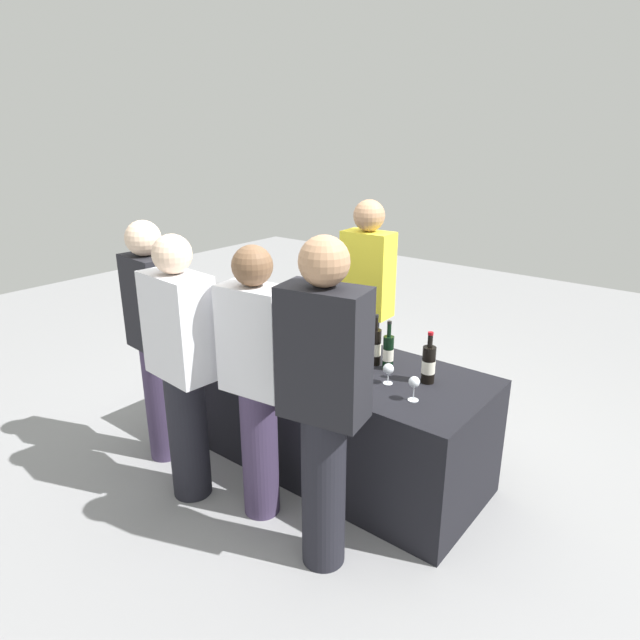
{
  "coord_description": "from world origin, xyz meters",
  "views": [
    {
      "loc": [
        2.06,
        -2.59,
        2.17
      ],
      "look_at": [
        0.0,
        0.0,
        1.02
      ],
      "focal_mm": 30.71,
      "sensor_mm": 36.0,
      "label": 1
    }
  ],
  "objects_px": {
    "wine_glass_2": "(290,347)",
    "guest_3": "(324,399)",
    "wine_glass_0": "(216,325)",
    "menu_board": "(322,329)",
    "wine_bottle_5": "(375,346)",
    "wine_glass_5": "(414,383)",
    "wine_bottle_4": "(367,339)",
    "guest_0": "(153,334)",
    "wine_bottle_7": "(429,364)",
    "wine_bottle_1": "(268,315)",
    "wine_bottle_3": "(343,337)",
    "server_pouring": "(367,302)",
    "guest_1": "(182,364)",
    "wine_bottle_6": "(388,352)",
    "guest_2": "(257,377)",
    "wine_glass_1": "(266,330)",
    "wine_bottle_0": "(242,311)",
    "wine_glass_3": "(352,359)",
    "wine_glass_4": "(388,370)",
    "wine_bottle_2": "(301,328)"
  },
  "relations": [
    {
      "from": "wine_bottle_4",
      "to": "wine_glass_1",
      "type": "relative_size",
      "value": 2.18
    },
    {
      "from": "wine_bottle_5",
      "to": "wine_bottle_7",
      "type": "bearing_deg",
      "value": -4.15
    },
    {
      "from": "wine_bottle_4",
      "to": "menu_board",
      "type": "relative_size",
      "value": 0.36
    },
    {
      "from": "wine_glass_3",
      "to": "server_pouring",
      "type": "bearing_deg",
      "value": 118.7
    },
    {
      "from": "wine_bottle_6",
      "to": "wine_glass_0",
      "type": "bearing_deg",
      "value": -167.36
    },
    {
      "from": "wine_bottle_5",
      "to": "wine_glass_0",
      "type": "relative_size",
      "value": 2.59
    },
    {
      "from": "guest_3",
      "to": "wine_glass_5",
      "type": "bearing_deg",
      "value": 61.7
    },
    {
      "from": "wine_bottle_6",
      "to": "guest_2",
      "type": "xyz_separation_m",
      "value": [
        -0.38,
        -0.75,
        -0.0
      ]
    },
    {
      "from": "wine_bottle_5",
      "to": "wine_glass_5",
      "type": "height_order",
      "value": "wine_bottle_5"
    },
    {
      "from": "wine_glass_0",
      "to": "wine_glass_1",
      "type": "bearing_deg",
      "value": 16.54
    },
    {
      "from": "guest_1",
      "to": "guest_3",
      "type": "bearing_deg",
      "value": 8.68
    },
    {
      "from": "wine_bottle_6",
      "to": "menu_board",
      "type": "relative_size",
      "value": 0.36
    },
    {
      "from": "wine_bottle_3",
      "to": "wine_glass_3",
      "type": "bearing_deg",
      "value": -45.0
    },
    {
      "from": "wine_glass_5",
      "to": "wine_bottle_5",
      "type": "bearing_deg",
      "value": 147.05
    },
    {
      "from": "guest_1",
      "to": "menu_board",
      "type": "relative_size",
      "value": 1.88
    },
    {
      "from": "wine_bottle_6",
      "to": "wine_glass_0",
      "type": "height_order",
      "value": "wine_bottle_6"
    },
    {
      "from": "wine_bottle_5",
      "to": "guest_2",
      "type": "height_order",
      "value": "guest_2"
    },
    {
      "from": "wine_bottle_3",
      "to": "guest_0",
      "type": "distance_m",
      "value": 1.24
    },
    {
      "from": "wine_glass_2",
      "to": "guest_3",
      "type": "xyz_separation_m",
      "value": [
        0.72,
        -0.57,
        0.09
      ]
    },
    {
      "from": "wine_bottle_0",
      "to": "wine_glass_4",
      "type": "height_order",
      "value": "wine_bottle_0"
    },
    {
      "from": "server_pouring",
      "to": "guest_1",
      "type": "xyz_separation_m",
      "value": [
        -0.27,
        -1.51,
        -0.06
      ]
    },
    {
      "from": "wine_bottle_2",
      "to": "wine_glass_4",
      "type": "bearing_deg",
      "value": -11.34
    },
    {
      "from": "wine_bottle_0",
      "to": "menu_board",
      "type": "xyz_separation_m",
      "value": [
        -0.04,
        1.01,
        -0.45
      ]
    },
    {
      "from": "wine_bottle_5",
      "to": "guest_0",
      "type": "xyz_separation_m",
      "value": [
        -1.23,
        -0.77,
        0.02
      ]
    },
    {
      "from": "wine_bottle_4",
      "to": "wine_bottle_1",
      "type": "bearing_deg",
      "value": -174.63
    },
    {
      "from": "guest_2",
      "to": "guest_3",
      "type": "bearing_deg",
      "value": -15.83
    },
    {
      "from": "wine_bottle_7",
      "to": "wine_glass_4",
      "type": "distance_m",
      "value": 0.24
    },
    {
      "from": "wine_bottle_7",
      "to": "guest_3",
      "type": "height_order",
      "value": "guest_3"
    },
    {
      "from": "wine_bottle_7",
      "to": "wine_glass_2",
      "type": "xyz_separation_m",
      "value": [
        -0.85,
        -0.25,
        -0.03
      ]
    },
    {
      "from": "wine_bottle_7",
      "to": "server_pouring",
      "type": "relative_size",
      "value": 0.18
    },
    {
      "from": "wine_glass_1",
      "to": "guest_2",
      "type": "distance_m",
      "value": 0.77
    },
    {
      "from": "wine_bottle_2",
      "to": "guest_2",
      "type": "bearing_deg",
      "value": -67.45
    },
    {
      "from": "guest_2",
      "to": "wine_glass_5",
      "type": "bearing_deg",
      "value": 27.0
    },
    {
      "from": "wine_bottle_4",
      "to": "wine_bottle_5",
      "type": "xyz_separation_m",
      "value": [
        0.12,
        -0.09,
        0.0
      ]
    },
    {
      "from": "wine_bottle_2",
      "to": "wine_glass_0",
      "type": "height_order",
      "value": "wine_bottle_2"
    },
    {
      "from": "wine_glass_5",
      "to": "server_pouring",
      "type": "height_order",
      "value": "server_pouring"
    },
    {
      "from": "wine_bottle_0",
      "to": "guest_2",
      "type": "relative_size",
      "value": 0.2
    },
    {
      "from": "wine_bottle_3",
      "to": "wine_bottle_7",
      "type": "xyz_separation_m",
      "value": [
        0.67,
        -0.07,
        0.01
      ]
    },
    {
      "from": "wine_bottle_0",
      "to": "server_pouring",
      "type": "relative_size",
      "value": 0.19
    },
    {
      "from": "wine_bottle_7",
      "to": "guest_2",
      "type": "relative_size",
      "value": 0.19
    },
    {
      "from": "wine_glass_0",
      "to": "menu_board",
      "type": "relative_size",
      "value": 0.15
    },
    {
      "from": "wine_glass_1",
      "to": "guest_2",
      "type": "bearing_deg",
      "value": -49.83
    },
    {
      "from": "wine_glass_3",
      "to": "menu_board",
      "type": "distance_m",
      "value": 1.76
    },
    {
      "from": "guest_1",
      "to": "guest_0",
      "type": "bearing_deg",
      "value": 167.96
    },
    {
      "from": "wine_bottle_4",
      "to": "wine_bottle_5",
      "type": "bearing_deg",
      "value": -37.76
    },
    {
      "from": "wine_glass_5",
      "to": "wine_bottle_7",
      "type": "bearing_deg",
      "value": 100.77
    },
    {
      "from": "server_pouring",
      "to": "guest_0",
      "type": "distance_m",
      "value": 1.56
    },
    {
      "from": "wine_glass_0",
      "to": "menu_board",
      "type": "xyz_separation_m",
      "value": [
        -0.06,
        1.3,
        -0.42
      ]
    },
    {
      "from": "wine_glass_1",
      "to": "wine_glass_3",
      "type": "xyz_separation_m",
      "value": [
        0.75,
        -0.03,
        -0.01
      ]
    },
    {
      "from": "wine_bottle_1",
      "to": "wine_glass_5",
      "type": "height_order",
      "value": "wine_bottle_1"
    }
  ]
}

